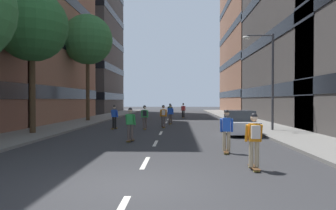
{
  "coord_description": "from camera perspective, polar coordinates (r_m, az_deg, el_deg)",
  "views": [
    {
      "loc": [
        1.15,
        -8.17,
        2.19
      ],
      "look_at": [
        0.0,
        27.67,
        1.6
      ],
      "focal_mm": 34.68,
      "sensor_mm": 36.0,
      "label": 1
    }
  ],
  "objects": [
    {
      "name": "ground_plane",
      "position": [
        31.18,
        -0.28,
        -3.08
      ],
      "size": [
        137.49,
        137.49,
        0.0
      ],
      "primitive_type": "plane",
      "color": "#333335"
    },
    {
      "name": "sidewalk_left",
      "position": [
        35.19,
        -13.05,
        -2.53
      ],
      "size": [
        3.47,
        63.01,
        0.14
      ],
      "primitive_type": "cube",
      "color": "gray",
      "rests_on": "ground_plane"
    },
    {
      "name": "sidewalk_right",
      "position": [
        34.67,
        13.05,
        -2.58
      ],
      "size": [
        3.47,
        63.01,
        0.14
      ],
      "primitive_type": "cube",
      "color": "gray",
      "rests_on": "ground_plane"
    },
    {
      "name": "lane_markings",
      "position": [
        31.26,
        -0.27,
        -3.06
      ],
      "size": [
        0.16,
        52.2,
        0.01
      ],
      "color": "silver",
      "rests_on": "ground_plane"
    },
    {
      "name": "building_left_far",
      "position": [
        60.24,
        -16.74,
        16.44
      ],
      "size": [
        15.41,
        16.55,
        36.47
      ],
      "color": "#4C4744",
      "rests_on": "ground_plane"
    },
    {
      "name": "building_right_far",
      "position": [
        58.37,
        18.21,
        11.62
      ],
      "size": [
        15.41,
        23.28,
        25.9
      ],
      "color": "#9E6B51",
      "rests_on": "ground_plane"
    },
    {
      "name": "parked_car_near",
      "position": [
        20.86,
        12.35,
        -3.17
      ],
      "size": [
        1.82,
        4.4,
        1.52
      ],
      "color": "silver",
      "rests_on": "ground_plane"
    },
    {
      "name": "street_tree_near",
      "position": [
        33.79,
        -13.96,
        11.05
      ],
      "size": [
        4.94,
        4.94,
        10.5
      ],
      "color": "#4C3823",
      "rests_on": "sidewalk_left"
    },
    {
      "name": "street_tree_mid",
      "position": [
        22.2,
        -22.8,
        12.66
      ],
      "size": [
        4.4,
        4.4,
        8.81
      ],
      "color": "#4C3823",
      "rests_on": "sidewalk_left"
    },
    {
      "name": "streetlamp_right",
      "position": [
        23.07,
        17.05,
        5.75
      ],
      "size": [
        2.13,
        0.3,
        6.5
      ],
      "color": "#3F3F44",
      "rests_on": "sidewalk_right"
    },
    {
      "name": "skater_0",
      "position": [
        38.92,
        2.7,
        -0.83
      ],
      "size": [
        0.53,
        0.9,
        1.78
      ],
      "color": "brown",
      "rests_on": "ground_plane"
    },
    {
      "name": "skater_1",
      "position": [
        13.48,
        10.25,
        -4.19
      ],
      "size": [
        0.56,
        0.92,
        1.78
      ],
      "color": "brown",
      "rests_on": "ground_plane"
    },
    {
      "name": "skater_2",
      "position": [
        24.44,
        -9.42,
        -1.89
      ],
      "size": [
        0.57,
        0.92,
        1.78
      ],
      "color": "brown",
      "rests_on": "ground_plane"
    },
    {
      "name": "skater_3",
      "position": [
        17.01,
        -6.64,
        -3.12
      ],
      "size": [
        0.56,
        0.92,
        1.78
      ],
      "color": "brown",
      "rests_on": "ground_plane"
    },
    {
      "name": "skater_4",
      "position": [
        25.16,
        -0.81,
        -1.73
      ],
      "size": [
        0.55,
        0.92,
        1.78
      ],
      "color": "brown",
      "rests_on": "ground_plane"
    },
    {
      "name": "skater_5",
      "position": [
        23.82,
        -4.13,
        -1.88
      ],
      "size": [
        0.56,
        0.92,
        1.78
      ],
      "color": "brown",
      "rests_on": "ground_plane"
    },
    {
      "name": "skater_6",
      "position": [
        10.45,
        14.92,
        -5.54
      ],
      "size": [
        0.53,
        0.9,
        1.78
      ],
      "color": "brown",
      "rests_on": "ground_plane"
    },
    {
      "name": "skater_7",
      "position": [
        35.32,
        0.36,
        -0.96
      ],
      "size": [
        0.55,
        0.92,
        1.78
      ],
      "color": "brown",
      "rests_on": "ground_plane"
    },
    {
      "name": "skater_8",
      "position": [
        28.79,
        0.43,
        -1.45
      ],
      "size": [
        0.56,
        0.92,
        1.78
      ],
      "color": "brown",
      "rests_on": "ground_plane"
    }
  ]
}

